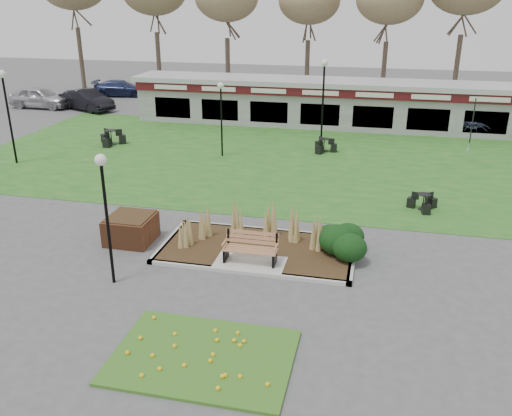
% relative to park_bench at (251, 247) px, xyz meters
% --- Properties ---
extents(ground, '(100.00, 100.00, 0.00)m').
position_rel_park_bench_xyz_m(ground, '(0.00, -0.25, -0.59)').
color(ground, '#515154').
rests_on(ground, ground).
extents(lawn, '(34.00, 16.00, 0.02)m').
position_rel_park_bench_xyz_m(lawn, '(0.00, 11.75, -0.58)').
color(lawn, '#23611E').
rests_on(lawn, ground).
extents(flower_bed, '(4.20, 3.00, 0.16)m').
position_rel_park_bench_xyz_m(flower_bed, '(0.00, -4.85, -0.52)').
color(flower_bed, '#286A1E').
rests_on(flower_bed, ground).
extents(planting_bed, '(6.75, 3.40, 1.27)m').
position_rel_park_bench_xyz_m(planting_bed, '(1.27, 1.10, -0.22)').
color(planting_bed, '#301F13').
rests_on(planting_bed, ground).
extents(park_bench, '(1.70, 0.66, 0.93)m').
position_rel_park_bench_xyz_m(park_bench, '(0.00, 0.00, 0.00)').
color(park_bench, '#B07B4F').
rests_on(park_bench, ground).
extents(brick_planter, '(1.50, 1.50, 0.95)m').
position_rel_park_bench_xyz_m(brick_planter, '(-4.40, 0.75, -0.11)').
color(brick_planter, brown).
rests_on(brick_planter, ground).
extents(food_pavilion, '(24.60, 3.40, 2.90)m').
position_rel_park_bench_xyz_m(food_pavilion, '(0.00, 19.71, 0.89)').
color(food_pavilion, gray).
rests_on(food_pavilion, ground).
extents(lamp_post_near_left, '(0.33, 0.33, 3.93)m').
position_rel_park_bench_xyz_m(lamp_post_near_left, '(-3.69, -2.02, 2.28)').
color(lamp_post_near_left, black).
rests_on(lamp_post_near_left, ground).
extents(lamp_post_mid_left, '(0.32, 0.32, 3.82)m').
position_rel_park_bench_xyz_m(lamp_post_mid_left, '(-4.28, 11.46, 2.20)').
color(lamp_post_mid_left, black).
rests_on(lamp_post_mid_left, ground).
extents(lamp_post_mid_right, '(0.39, 0.39, 4.66)m').
position_rel_park_bench_xyz_m(lamp_post_mid_right, '(0.48, 15.08, 2.81)').
color(lamp_post_mid_right, black).
rests_on(lamp_post_mid_right, ground).
extents(lamp_post_far_left, '(0.38, 0.38, 4.59)m').
position_rel_park_bench_xyz_m(lamp_post_far_left, '(-14.00, 7.95, 2.76)').
color(lamp_post_far_left, black).
rests_on(lamp_post_far_left, ground).
extents(bistro_set_a, '(1.54, 1.35, 0.82)m').
position_rel_park_bench_xyz_m(bistro_set_a, '(-10.99, 12.29, -0.30)').
color(bistro_set_a, black).
rests_on(bistro_set_a, ground).
extents(bistro_set_b, '(1.24, 1.33, 0.71)m').
position_rel_park_bench_xyz_m(bistro_set_b, '(0.82, 13.47, -0.33)').
color(bistro_set_b, black).
rests_on(bistro_set_b, ground).
extents(bistro_set_c, '(1.19, 1.15, 0.64)m').
position_rel_park_bench_xyz_m(bistro_set_c, '(5.54, 5.99, -0.35)').
color(bistro_set_c, black).
rests_on(bistro_set_c, ground).
extents(patio_umbrella, '(2.10, 2.13, 2.20)m').
position_rel_park_bench_xyz_m(patio_umbrella, '(8.00, 12.75, 0.80)').
color(patio_umbrella, black).
rests_on(patio_umbrella, ground).
extents(car_silver, '(4.63, 1.94, 1.57)m').
position_rel_park_bench_xyz_m(car_silver, '(-20.94, 20.75, 0.19)').
color(car_silver, '#BBBBC0').
rests_on(car_silver, ground).
extents(car_black, '(4.77, 3.24, 1.49)m').
position_rel_park_bench_xyz_m(car_black, '(-17.19, 20.75, 0.15)').
color(car_black, black).
rests_on(car_black, ground).
extents(car_blue, '(4.72, 2.63, 1.29)m').
position_rel_park_bench_xyz_m(car_blue, '(-17.35, 26.64, 0.06)').
color(car_blue, navy).
rests_on(car_blue, ground).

